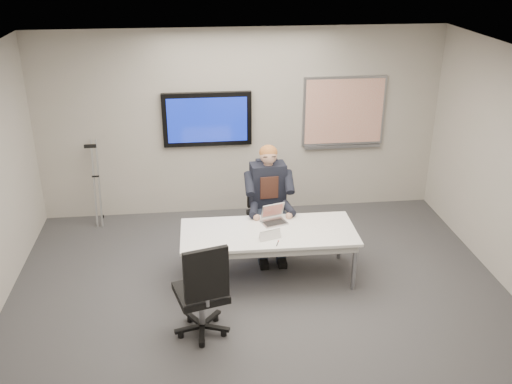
{
  "coord_description": "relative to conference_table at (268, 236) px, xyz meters",
  "views": [
    {
      "loc": [
        -0.7,
        -5.12,
        3.91
      ],
      "look_at": [
        0.01,
        1.11,
        1.12
      ],
      "focal_mm": 40.0,
      "sensor_mm": 36.0,
      "label": 1
    }
  ],
  "objects": [
    {
      "name": "wall_back",
      "position": [
        -0.15,
        2.03,
        0.82
      ],
      "size": [
        6.0,
        0.02,
        2.8
      ],
      "primitive_type": "cube",
      "color": "#ABA79B",
      "rests_on": "ground"
    },
    {
      "name": "crutch",
      "position": [
        -2.3,
        1.8,
        0.08
      ],
      "size": [
        0.43,
        0.69,
        1.38
      ],
      "primitive_type": null,
      "rotation": [
        -0.23,
        0.0,
        -0.41
      ],
      "color": "#B2B5BA",
      "rests_on": "ground"
    },
    {
      "name": "pen",
      "position": [
        0.06,
        -0.32,
        0.08
      ],
      "size": [
        0.05,
        0.13,
        0.01
      ],
      "primitive_type": "cylinder",
      "rotation": [
        0.0,
        1.57,
        1.24
      ],
      "color": "black",
      "rests_on": "conference_table"
    },
    {
      "name": "tv_display",
      "position": [
        -0.65,
        1.98,
        0.92
      ],
      "size": [
        1.3,
        0.09,
        0.8
      ],
      "color": "black",
      "rests_on": "wall_back"
    },
    {
      "name": "conference_table",
      "position": [
        0.0,
        0.0,
        0.0
      ],
      "size": [
        2.14,
        0.92,
        0.66
      ],
      "rotation": [
        0.0,
        0.0,
        -0.01
      ],
      "color": "white",
      "rests_on": "ground"
    },
    {
      "name": "ceiling",
      "position": [
        -0.15,
        -0.97,
        2.22
      ],
      "size": [
        6.0,
        6.0,
        0.02
      ],
      "primitive_type": "cube",
      "color": "silver",
      "rests_on": "wall_back"
    },
    {
      "name": "office_chair_near",
      "position": [
        -0.84,
        -1.06,
        -0.22
      ],
      "size": [
        0.67,
        0.67,
        1.15
      ],
      "rotation": [
        0.0,
        0.0,
        3.41
      ],
      "color": "black",
      "rests_on": "ground"
    },
    {
      "name": "office_chair_far",
      "position": [
        0.09,
        0.88,
        -0.26
      ],
      "size": [
        0.6,
        0.6,
        1.02
      ],
      "rotation": [
        0.0,
        0.0,
        0.28
      ],
      "color": "black",
      "rests_on": "ground"
    },
    {
      "name": "floor",
      "position": [
        -0.15,
        -0.97,
        -0.58
      ],
      "size": [
        6.0,
        6.0,
        0.02
      ],
      "primitive_type": "cube",
      "color": "#39393C",
      "rests_on": "ground"
    },
    {
      "name": "seated_person",
      "position": [
        0.1,
        0.62,
        0.02
      ],
      "size": [
        0.48,
        0.82,
        1.48
      ],
      "rotation": [
        0.0,
        0.0,
        0.08
      ],
      "color": "#1F2735",
      "rests_on": "office_chair_far"
    },
    {
      "name": "whiteboard",
      "position": [
        1.4,
        2.0,
        0.95
      ],
      "size": [
        1.25,
        0.08,
        1.1
      ],
      "color": "#92939A",
      "rests_on": "wall_back"
    },
    {
      "name": "laptop",
      "position": [
        0.1,
        0.25,
        0.13
      ],
      "size": [
        0.35,
        0.37,
        0.21
      ],
      "rotation": [
        0.0,
        0.0,
        0.31
      ],
      "color": "#B3B3B5",
      "rests_on": "conference_table"
    },
    {
      "name": "name_tent",
      "position": [
        -0.01,
        -0.19,
        0.13
      ],
      "size": [
        0.28,
        0.15,
        0.11
      ],
      "primitive_type": null,
      "rotation": [
        0.0,
        0.0,
        0.3
      ],
      "color": "white",
      "rests_on": "conference_table"
    }
  ]
}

